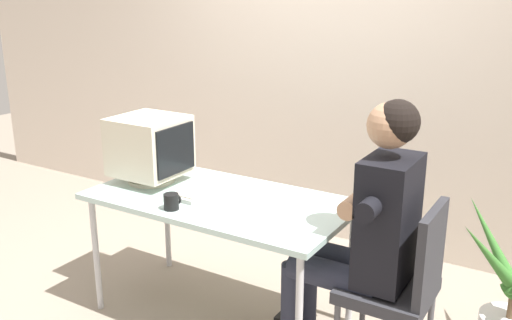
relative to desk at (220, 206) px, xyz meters
The scene contains 9 objects.
ground_plane 0.68m from the desk, ahead, with size 12.00×12.00×0.00m, color gray.
wall_back 1.65m from the desk, 77.91° to the left, with size 8.00×0.10×3.00m, color beige.
desk is the anchor object (origin of this frame).
crt_monitor 0.56m from the desk, behind, with size 0.39×0.37×0.39m.
keyboard 0.15m from the desk, 168.85° to the left, with size 0.17×0.42×0.03m.
office_chair 1.05m from the desk, ahead, with size 0.41×0.41×0.90m.
person_seated 0.84m from the desk, ahead, with size 0.74×0.54×1.37m.
potted_plant 1.58m from the desk, 15.46° to the left, with size 0.70×0.80×0.82m.
desk_mug 0.31m from the desk, 112.25° to the right, with size 0.08×0.09×0.08m.
Camera 1 is at (1.68, -2.37, 1.82)m, focal length 39.55 mm.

